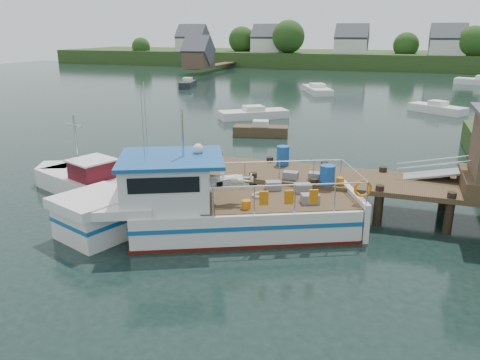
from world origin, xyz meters
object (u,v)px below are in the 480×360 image
(moored_a, at_px, (253,114))
(lobster_boat, at_px, (206,207))
(work_boat, at_px, (84,181))
(moored_d, at_px, (317,90))
(moored_rowboat, at_px, (261,130))
(moored_e, at_px, (188,84))
(dock, at_px, (438,165))
(moored_b, at_px, (437,108))

(moored_a, bearing_deg, lobster_boat, -92.96)
(work_boat, distance_m, moored_d, 39.51)
(moored_rowboat, relative_size, moored_a, 0.68)
(moored_d, bearing_deg, moored_e, -175.02)
(moored_rowboat, distance_m, moored_a, 6.96)
(moored_rowboat, bearing_deg, work_boat, -87.65)
(moored_a, bearing_deg, moored_d, 67.19)
(dock, bearing_deg, moored_rowboat, 130.66)
(moored_a, relative_size, moored_d, 0.84)
(lobster_boat, bearing_deg, moored_e, 91.15)
(moored_a, bearing_deg, moored_e, 112.17)
(moored_d, distance_m, moored_e, 17.11)
(moored_a, distance_m, moored_b, 16.95)
(dock, bearing_deg, moored_e, 126.61)
(lobster_boat, xyz_separation_m, moored_rowboat, (-2.80, 16.57, -0.58))
(moored_d, height_order, moored_e, moored_e)
(work_boat, bearing_deg, moored_b, 81.59)
(work_boat, height_order, moored_e, work_boat)
(dock, bearing_deg, moored_a, 124.98)
(moored_rowboat, relative_size, moored_b, 0.79)
(dock, relative_size, moored_a, 2.84)
(moored_d, bearing_deg, moored_rowboat, -82.97)
(moored_b, bearing_deg, work_boat, -119.38)
(work_boat, height_order, moored_b, work_boat)
(lobster_boat, xyz_separation_m, moored_a, (-5.34, 23.05, -0.60))
(moored_a, bearing_deg, moored_rowboat, -84.59)
(dock, relative_size, moored_rowboat, 4.15)
(moored_a, height_order, moored_d, moored_d)
(moored_e, bearing_deg, moored_d, -24.38)
(moored_a, height_order, moored_e, moored_e)
(work_boat, relative_size, moored_rowboat, 1.68)
(moored_rowboat, bearing_deg, dock, -30.54)
(work_boat, distance_m, moored_b, 33.20)
(moored_rowboat, xyz_separation_m, moored_a, (-2.54, 6.48, -0.02))
(dock, xyz_separation_m, moored_d, (-11.07, 37.53, -1.83))
(lobster_boat, height_order, moored_b, lobster_boat)
(work_boat, distance_m, moored_a, 20.84)
(work_boat, xyz_separation_m, moored_rowboat, (4.22, 14.29, -0.16))
(moored_b, distance_m, moored_d, 16.57)
(lobster_boat, bearing_deg, moored_b, 48.19)
(lobster_boat, xyz_separation_m, moored_d, (-3.13, 41.59, -0.58))
(dock, height_order, moored_b, dock)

